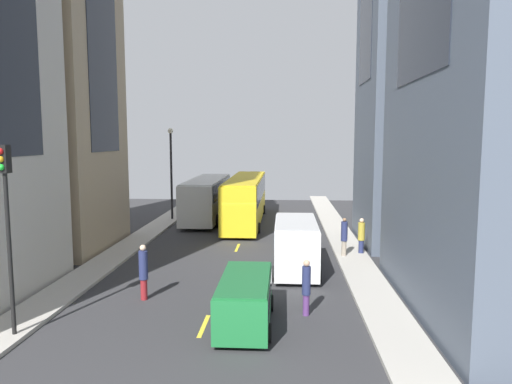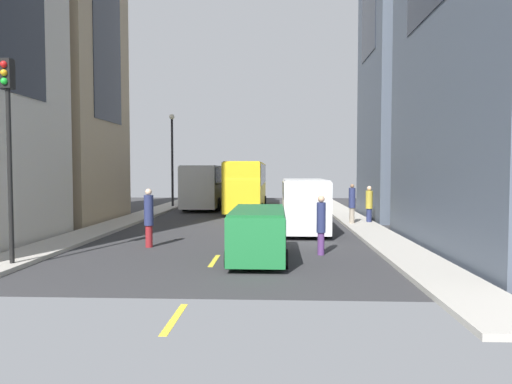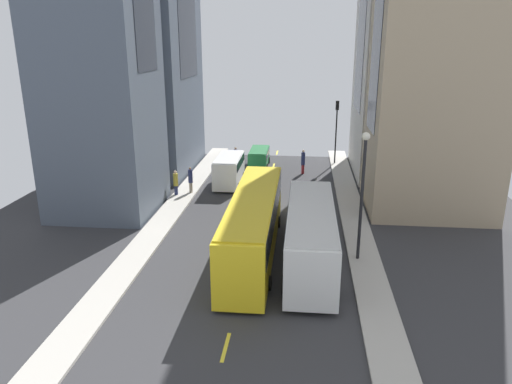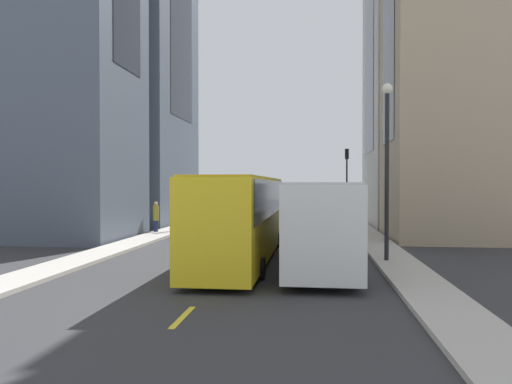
% 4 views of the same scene
% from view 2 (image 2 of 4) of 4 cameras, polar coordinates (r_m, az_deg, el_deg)
% --- Properties ---
extents(ground_plane, '(39.10, 39.10, 0.00)m').
position_cam_2_polar(ground_plane, '(30.41, -1.36, -2.98)').
color(ground_plane, '#333335').
extents(sidewalk_west, '(1.82, 44.00, 0.15)m').
position_cam_2_polar(sidewalk_west, '(31.56, -13.48, -2.71)').
color(sidewalk_west, '#B2ADA3').
rests_on(sidewalk_west, ground).
extents(sidewalk_east, '(1.82, 44.00, 0.15)m').
position_cam_2_polar(sidewalk_east, '(30.67, 11.13, -2.84)').
color(sidewalk_east, '#B2ADA3').
rests_on(sidewalk_east, ground).
extents(lane_stripe_0, '(0.16, 2.00, 0.01)m').
position_cam_2_polar(lane_stripe_0, '(9.90, -10.03, -15.17)').
color(lane_stripe_0, yellow).
rests_on(lane_stripe_0, ground).
extents(lane_stripe_1, '(0.16, 2.00, 0.01)m').
position_cam_2_polar(lane_stripe_1, '(15.63, -5.18, -8.46)').
color(lane_stripe_1, yellow).
rests_on(lane_stripe_1, ground).
extents(lane_stripe_2, '(0.16, 2.00, 0.01)m').
position_cam_2_polar(lane_stripe_2, '(21.50, -3.01, -5.36)').
color(lane_stripe_2, yellow).
rests_on(lane_stripe_2, ground).
extents(lane_stripe_3, '(0.16, 2.00, 0.01)m').
position_cam_2_polar(lane_stripe_3, '(27.44, -1.79, -3.59)').
color(lane_stripe_3, yellow).
rests_on(lane_stripe_3, ground).
extents(lane_stripe_4, '(0.16, 2.00, 0.01)m').
position_cam_2_polar(lane_stripe_4, '(33.39, -1.00, -2.45)').
color(lane_stripe_4, yellow).
rests_on(lane_stripe_4, ground).
extents(lane_stripe_5, '(0.16, 2.00, 0.01)m').
position_cam_2_polar(lane_stripe_5, '(39.36, -0.46, -1.66)').
color(lane_stripe_5, yellow).
rests_on(lane_stripe_5, ground).
extents(lane_stripe_6, '(0.16, 2.00, 0.01)m').
position_cam_2_polar(lane_stripe_6, '(45.34, -0.06, -1.07)').
color(lane_stripe_6, yellow).
rests_on(lane_stripe_6, ground).
extents(lane_stripe_7, '(0.16, 2.00, 0.01)m').
position_cam_2_polar(lane_stripe_7, '(51.32, 0.25, -0.62)').
color(lane_stripe_7, yellow).
rests_on(lane_stripe_7, ground).
extents(city_bus_white, '(2.81, 11.05, 3.35)m').
position_cam_2_polar(city_bus_white, '(37.54, -5.95, 1.17)').
color(city_bus_white, silver).
rests_on(city_bus_white, ground).
extents(streetcar_yellow, '(2.70, 13.86, 3.59)m').
position_cam_2_polar(streetcar_yellow, '(36.02, -1.03, 1.31)').
color(streetcar_yellow, yellow).
rests_on(streetcar_yellow, ground).
extents(delivery_van_white, '(2.25, 5.28, 2.58)m').
position_cam_2_polar(delivery_van_white, '(22.33, 6.01, -1.19)').
color(delivery_van_white, white).
rests_on(delivery_van_white, ground).
extents(car_green_0, '(1.94, 4.52, 1.73)m').
position_cam_2_polar(car_green_0, '(15.56, 0.27, -4.71)').
color(car_green_0, '#1E7238').
rests_on(car_green_0, ground).
extents(pedestrian_crossing_near, '(0.39, 0.39, 2.00)m').
position_cam_2_polar(pedestrian_crossing_near, '(26.31, 13.82, -1.33)').
color(pedestrian_crossing_near, navy).
rests_on(pedestrian_crossing_near, ground).
extents(pedestrian_crossing_mid, '(0.36, 0.36, 2.12)m').
position_cam_2_polar(pedestrian_crossing_mid, '(25.44, 11.79, -1.28)').
color(pedestrian_crossing_mid, gray).
rests_on(pedestrian_crossing_mid, ground).
extents(pedestrian_waiting_curb, '(0.32, 0.32, 2.13)m').
position_cam_2_polar(pedestrian_waiting_curb, '(16.62, 8.05, -3.82)').
color(pedestrian_waiting_curb, '#593372').
rests_on(pedestrian_waiting_curb, ground).
extents(pedestrian_walking_far, '(0.37, 0.37, 2.31)m').
position_cam_2_polar(pedestrian_walking_far, '(18.56, -13.12, -2.92)').
color(pedestrian_walking_far, maroon).
rests_on(pedestrian_walking_far, ground).
extents(traffic_light_near_corner, '(0.32, 0.44, 6.27)m').
position_cam_2_polar(traffic_light_near_corner, '(16.12, -28.31, 7.53)').
color(traffic_light_near_corner, black).
rests_on(traffic_light_near_corner, ground).
extents(streetlamp_near, '(0.44, 0.44, 7.31)m').
position_cam_2_polar(streetlamp_near, '(37.31, -10.33, 5.12)').
color(streetlamp_near, black).
rests_on(streetlamp_near, ground).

